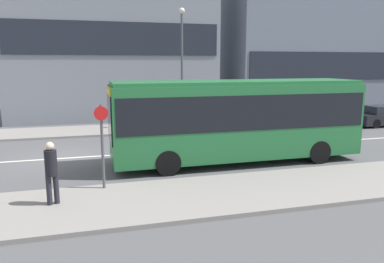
% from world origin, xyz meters
% --- Properties ---
extents(ground_plane, '(120.00, 120.00, 0.00)m').
position_xyz_m(ground_plane, '(0.00, 0.00, 0.00)').
color(ground_plane, '#4F4F51').
extents(sidewalk_near, '(44.00, 3.50, 0.13)m').
position_xyz_m(sidewalk_near, '(0.00, -6.25, 0.07)').
color(sidewalk_near, gray).
rests_on(sidewalk_near, ground_plane).
extents(sidewalk_far, '(44.00, 3.50, 0.13)m').
position_xyz_m(sidewalk_far, '(0.00, 6.25, 0.07)').
color(sidewalk_far, gray).
rests_on(sidewalk_far, ground_plane).
extents(lane_centerline, '(41.80, 0.16, 0.01)m').
position_xyz_m(lane_centerline, '(0.00, 0.00, 0.00)').
color(lane_centerline, silver).
rests_on(lane_centerline, ground_plane).
extents(apartment_block_right_tower, '(16.05, 6.77, 14.01)m').
position_xyz_m(apartment_block_right_tower, '(20.57, 12.85, 7.00)').
color(apartment_block_right_tower, slate).
rests_on(apartment_block_right_tower, ground_plane).
extents(city_bus, '(10.32, 2.66, 3.40)m').
position_xyz_m(city_bus, '(7.00, -2.49, 1.95)').
color(city_bus, '#236B38').
rests_on(city_bus, ground_plane).
extents(parked_car_0, '(4.14, 1.73, 1.43)m').
position_xyz_m(parked_car_0, '(15.04, 3.25, 0.67)').
color(parked_car_0, navy).
rests_on(parked_car_0, ground_plane).
extents(parked_car_1, '(4.08, 1.70, 1.34)m').
position_xyz_m(parked_car_1, '(19.87, 3.46, 0.63)').
color(parked_car_1, black).
rests_on(parked_car_1, ground_plane).
extents(pedestrian_near_stop, '(0.34, 0.34, 1.81)m').
position_xyz_m(pedestrian_near_stop, '(0.01, -5.92, 1.17)').
color(pedestrian_near_stop, '#23232D').
rests_on(pedestrian_near_stop, sidewalk_near).
extents(bus_stop_sign, '(0.44, 0.12, 2.71)m').
position_xyz_m(bus_stop_sign, '(1.47, -4.89, 1.71)').
color(bus_stop_sign, '#4C4C51').
rests_on(bus_stop_sign, sidewalk_near).
extents(street_lamp, '(0.36, 0.36, 7.16)m').
position_xyz_m(street_lamp, '(6.64, 5.43, 4.48)').
color(street_lamp, '#4C4C51').
rests_on(street_lamp, sidewalk_far).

